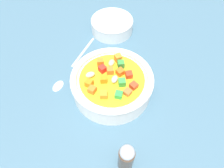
{
  "coord_description": "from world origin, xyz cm",
  "views": [
    {
      "loc": [
        -29.8,
        -3.13,
        43.64
      ],
      "look_at": [
        0.0,
        0.0,
        2.96
      ],
      "focal_mm": 32.38,
      "sensor_mm": 36.0,
      "label": 1
    }
  ],
  "objects_px": {
    "spoon": "(70,68)",
    "side_bowl_small": "(112,25)",
    "soup_bowl_main": "(112,83)",
    "pepper_shaker": "(126,158)"
  },
  "relations": [
    {
      "from": "spoon",
      "to": "pepper_shaker",
      "type": "distance_m",
      "value": 0.3
    },
    {
      "from": "spoon",
      "to": "side_bowl_small",
      "type": "distance_m",
      "value": 0.21
    },
    {
      "from": "side_bowl_small",
      "to": "pepper_shaker",
      "type": "bearing_deg",
      "value": -170.45
    },
    {
      "from": "spoon",
      "to": "side_bowl_small",
      "type": "height_order",
      "value": "side_bowl_small"
    },
    {
      "from": "soup_bowl_main",
      "to": "spoon",
      "type": "distance_m",
      "value": 0.14
    },
    {
      "from": "soup_bowl_main",
      "to": "side_bowl_small",
      "type": "distance_m",
      "value": 0.24
    },
    {
      "from": "pepper_shaker",
      "to": "side_bowl_small",
      "type": "bearing_deg",
      "value": 9.55
    },
    {
      "from": "spoon",
      "to": "pepper_shaker",
      "type": "height_order",
      "value": "pepper_shaker"
    },
    {
      "from": "soup_bowl_main",
      "to": "pepper_shaker",
      "type": "distance_m",
      "value": 0.19
    },
    {
      "from": "soup_bowl_main",
      "to": "spoon",
      "type": "bearing_deg",
      "value": 63.63
    }
  ]
}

